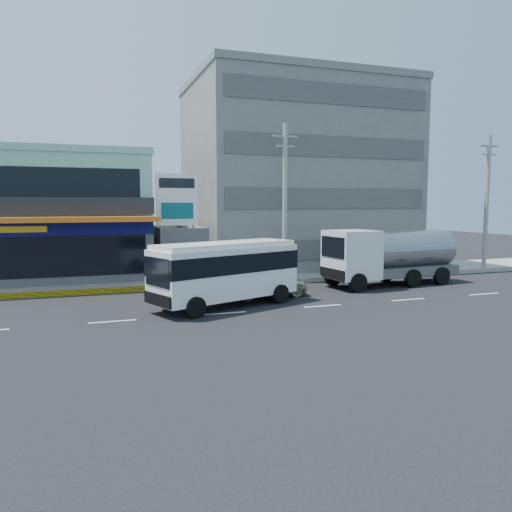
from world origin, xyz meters
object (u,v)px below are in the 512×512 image
(shop_building, at_px, (52,219))
(sedan, at_px, (263,282))
(concrete_building, at_px, (295,179))
(utility_pole_far, at_px, (487,202))
(utility_pole_near, at_px, (285,202))
(satellite_dish, at_px, (180,226))
(billboard, at_px, (177,205))
(tanker_truck, at_px, (388,255))
(minibus, at_px, (226,268))

(shop_building, height_order, sedan, shop_building)
(concrete_building, height_order, utility_pole_far, concrete_building)
(concrete_building, xyz_separation_m, utility_pole_near, (-4.00, -7.60, -1.85))
(satellite_dish, distance_m, utility_pole_near, 7.17)
(satellite_dish, height_order, sedan, satellite_dish)
(concrete_building, height_order, billboard, concrete_building)
(shop_building, relative_size, utility_pole_far, 1.24)
(satellite_dish, bearing_deg, billboard, -105.52)
(shop_building, distance_m, tanker_truck, 21.92)
(minibus, height_order, sedan, minibus)
(billboard, relative_size, utility_pole_near, 0.69)
(utility_pole_near, distance_m, sedan, 6.80)
(shop_building, xyz_separation_m, concrete_building, (18.00, 1.05, 3.00))
(utility_pole_far, bearing_deg, utility_pole_near, 180.00)
(shop_building, distance_m, billboard, 8.92)
(satellite_dish, bearing_deg, sedan, -69.20)
(concrete_building, xyz_separation_m, sedan, (-7.00, -11.90, -6.18))
(shop_building, xyz_separation_m, minibus, (8.45, -12.45, -2.11))
(satellite_dish, xyz_separation_m, utility_pole_far, (22.00, -3.60, 1.57))
(concrete_building, bearing_deg, billboard, -151.08)
(shop_building, bearing_deg, concrete_building, 3.35)
(utility_pole_near, bearing_deg, utility_pole_far, 0.00)
(minibus, bearing_deg, tanker_truck, 14.59)
(concrete_building, distance_m, tanker_truck, 11.89)
(utility_pole_far, relative_size, minibus, 1.27)
(utility_pole_far, xyz_separation_m, tanker_truck, (-10.38, -2.99, -3.29))
(billboard, xyz_separation_m, sedan, (3.50, -6.10, -4.10))
(utility_pole_far, height_order, minibus, utility_pole_far)
(shop_building, height_order, billboard, shop_building)
(concrete_building, bearing_deg, minibus, -125.26)
(shop_building, xyz_separation_m, sedan, (11.00, -10.84, -3.17))
(sedan, distance_m, tanker_truck, 8.78)
(utility_pole_far, bearing_deg, shop_building, 167.69)
(minibus, bearing_deg, satellite_dish, 92.74)
(concrete_building, distance_m, utility_pole_near, 8.79)
(concrete_building, bearing_deg, tanker_truck, -81.28)
(utility_pole_far, bearing_deg, tanker_truck, -163.91)
(concrete_building, relative_size, sedan, 3.31)
(shop_building, height_order, minibus, shop_building)
(billboard, height_order, utility_pole_near, utility_pole_near)
(utility_pole_far, bearing_deg, minibus, -164.69)
(sedan, bearing_deg, concrete_building, -37.05)
(utility_pole_far, bearing_deg, sedan, -167.25)
(billboard, bearing_deg, concrete_building, 28.92)
(utility_pole_near, xyz_separation_m, utility_pole_far, (16.00, 0.00, 0.00))
(shop_building, xyz_separation_m, utility_pole_near, (14.00, -6.55, 1.15))
(billboard, distance_m, minibus, 8.33)
(utility_pole_near, bearing_deg, satellite_dish, 149.04)
(concrete_building, bearing_deg, shop_building, -176.65)
(billboard, height_order, sedan, billboard)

